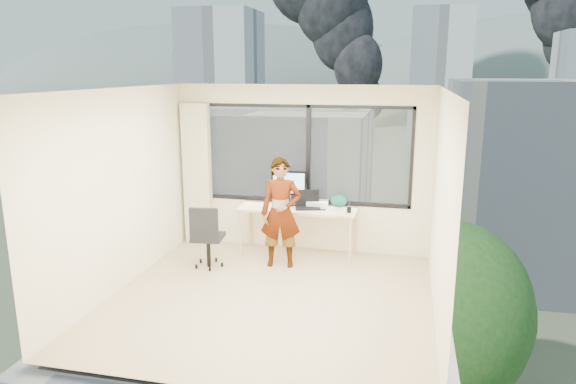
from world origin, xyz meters
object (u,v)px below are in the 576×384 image
(laptop, at_px, (308,201))
(person, at_px, (281,213))
(handbag, at_px, (339,200))
(chair, at_px, (208,235))
(game_console, at_px, (318,203))
(desk, at_px, (297,231))
(monitor, at_px, (289,188))

(laptop, bearing_deg, person, -134.59)
(handbag, bearing_deg, chair, -165.53)
(game_console, bearing_deg, laptop, -127.09)
(person, xyz_separation_m, handbag, (0.75, 0.72, 0.05))
(laptop, relative_size, handbag, 1.53)
(game_console, distance_m, handbag, 0.33)
(game_console, xyz_separation_m, laptop, (-0.12, -0.18, 0.08))
(chair, xyz_separation_m, person, (1.02, 0.28, 0.32))
(desk, xyz_separation_m, game_console, (0.28, 0.18, 0.41))
(desk, relative_size, handbag, 6.96)
(chair, distance_m, person, 1.11)
(desk, distance_m, handbag, 0.80)
(monitor, xyz_separation_m, laptop, (0.33, -0.14, -0.15))
(chair, height_order, laptop, laptop)
(desk, bearing_deg, person, -104.79)
(desk, height_order, game_console, game_console)
(game_console, bearing_deg, monitor, -178.14)
(desk, bearing_deg, game_console, 32.32)
(chair, height_order, game_console, chair)
(monitor, height_order, game_console, monitor)
(person, distance_m, laptop, 0.60)
(monitor, distance_m, laptop, 0.39)
(chair, distance_m, laptop, 1.59)
(desk, distance_m, person, 0.69)
(chair, bearing_deg, desk, 28.09)
(laptop, bearing_deg, handbag, 10.14)
(chair, height_order, person, person)
(chair, relative_size, person, 0.60)
(desk, xyz_separation_m, person, (-0.14, -0.52, 0.43))
(desk, height_order, handbag, handbag)
(game_console, bearing_deg, person, -124.39)
(monitor, relative_size, handbag, 2.13)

